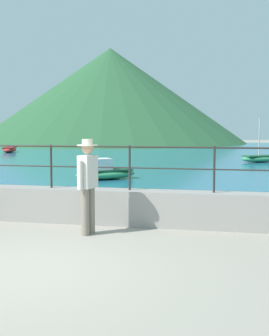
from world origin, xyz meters
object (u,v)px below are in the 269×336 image
object	(u,v)px
person_walking	(88,182)
boat_0	(9,149)
boat_4	(260,158)
boat_1	(104,172)

from	to	relation	value
person_walking	boat_0	xyz separation A→B (m)	(-13.30, 22.89, -0.72)
boat_0	boat_4	bearing A→B (deg)	-18.12
boat_4	person_walking	bearing A→B (deg)	-103.33
boat_0	person_walking	bearing A→B (deg)	-59.85
person_walking	boat_4	distance (m)	17.70
boat_0	boat_1	size ratio (longest dim) A/B	1.04
person_walking	boat_4	xyz separation A→B (m)	(4.08, 17.21, -0.71)
boat_0	boat_1	distance (m)	18.80
person_walking	boat_1	world-z (taller)	person_walking
boat_1	boat_4	size ratio (longest dim) A/B	0.97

